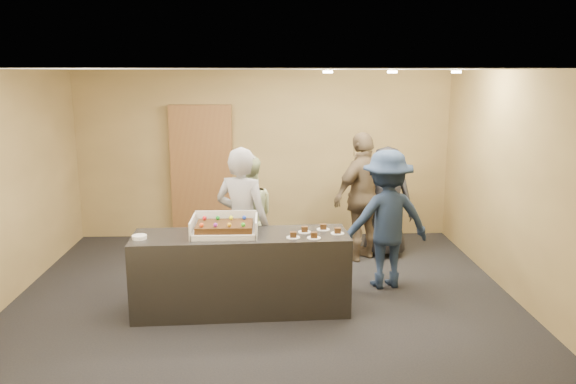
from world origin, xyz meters
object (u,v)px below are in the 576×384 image
(sheet_cake, at_px, (224,226))
(cake_box, at_px, (225,230))
(serving_counter, at_px, (241,273))
(person_server_grey, at_px, (242,223))
(person_brown_extra, at_px, (363,196))
(plate_stack, at_px, (139,237))
(storage_cabinet, at_px, (202,173))
(person_sage_man, at_px, (245,221))
(person_navy_man, at_px, (386,219))
(person_dark_suit, at_px, (386,202))

(sheet_cake, bearing_deg, cake_box, 89.02)
(serving_counter, height_order, sheet_cake, sheet_cake)
(person_server_grey, height_order, person_brown_extra, person_brown_extra)
(plate_stack, bearing_deg, person_server_grey, 27.86)
(serving_counter, bearing_deg, storage_cabinet, 101.74)
(person_sage_man, bearing_deg, cake_box, 67.77)
(cake_box, xyz_separation_m, sheet_cake, (-0.00, -0.03, 0.05))
(plate_stack, height_order, person_server_grey, person_server_grey)
(storage_cabinet, xyz_separation_m, sheet_cake, (0.57, -2.91, -0.08))
(storage_cabinet, bearing_deg, sheet_cake, -78.98)
(serving_counter, height_order, person_server_grey, person_server_grey)
(storage_cabinet, distance_m, person_server_grey, 2.58)
(cake_box, xyz_separation_m, person_brown_extra, (1.85, 1.73, -0.02))
(plate_stack, distance_m, person_navy_man, 2.99)
(person_dark_suit, bearing_deg, person_brown_extra, 34.89)
(cake_box, relative_size, person_brown_extra, 0.39)
(storage_cabinet, relative_size, person_navy_man, 1.24)
(person_sage_man, height_order, person_dark_suit, person_sage_man)
(cake_box, height_order, person_dark_suit, person_dark_suit)
(cake_box, bearing_deg, plate_stack, -170.47)
(storage_cabinet, bearing_deg, person_dark_suit, -19.94)
(serving_counter, height_order, storage_cabinet, storage_cabinet)
(storage_cabinet, xyz_separation_m, person_server_grey, (0.75, -2.46, -0.17))
(plate_stack, height_order, person_sage_man, person_sage_man)
(person_server_grey, bearing_deg, plate_stack, 50.95)
(serving_counter, distance_m, person_sage_man, 0.91)
(person_server_grey, distance_m, person_brown_extra, 2.12)
(storage_cabinet, height_order, person_dark_suit, storage_cabinet)
(plate_stack, bearing_deg, storage_cabinet, 83.53)
(cake_box, height_order, person_navy_man, person_navy_man)
(person_sage_man, distance_m, person_dark_suit, 2.28)
(person_sage_man, xyz_separation_m, person_dark_suit, (2.01, 1.08, -0.02))
(sheet_cake, xyz_separation_m, person_sage_man, (0.20, 0.83, -0.16))
(storage_cabinet, relative_size, person_dark_suit, 1.33)
(storage_cabinet, distance_m, person_dark_suit, 2.97)
(plate_stack, bearing_deg, person_sage_man, 40.61)
(serving_counter, xyz_separation_m, sheet_cake, (-0.18, 0.00, 0.55))
(sheet_cake, distance_m, plate_stack, 0.92)
(plate_stack, height_order, person_navy_man, person_navy_man)
(storage_cabinet, height_order, person_server_grey, storage_cabinet)
(person_brown_extra, bearing_deg, person_sage_man, -6.89)
(cake_box, height_order, person_sage_man, person_sage_man)
(serving_counter, xyz_separation_m, plate_stack, (-1.09, -0.13, 0.47))
(person_server_grey, xyz_separation_m, person_dark_suit, (2.03, 1.46, -0.10))
(person_server_grey, distance_m, person_navy_man, 1.80)
(person_server_grey, relative_size, person_brown_extra, 0.99)
(person_server_grey, relative_size, person_dark_suit, 1.12)
(cake_box, distance_m, person_sage_man, 0.83)
(person_brown_extra, height_order, person_dark_suit, person_brown_extra)
(sheet_cake, height_order, person_server_grey, person_server_grey)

